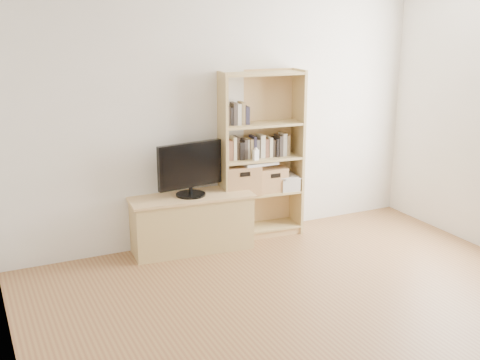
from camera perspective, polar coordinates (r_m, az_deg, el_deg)
floor at (r=4.53m, az=11.66°, el=-15.41°), size 4.50×5.00×0.01m
back_wall at (r=6.13m, az=-1.83°, el=6.18°), size 4.50×0.02×2.60m
left_wall at (r=3.21m, az=-21.02°, el=-3.82°), size 0.02×5.00×2.60m
tv_stand at (r=6.04m, az=-4.63°, el=-4.13°), size 1.21×0.54×0.54m
bookshelf at (r=6.24m, az=2.00°, el=2.35°), size 0.90×0.39×1.75m
television at (r=5.87m, az=-4.75°, el=1.04°), size 0.68×0.15×0.54m
books_row_mid at (r=6.24m, az=1.94°, el=3.28°), size 0.90×0.24×0.24m
books_row_upper at (r=6.10m, az=0.28°, el=6.31°), size 0.42×0.19×0.21m
baby_monitor at (r=6.11m, az=1.51°, el=2.39°), size 0.06×0.05×0.11m
basket_left at (r=6.22m, az=0.01°, el=0.06°), size 0.40×0.34×0.31m
basket_right at (r=6.34m, az=2.89°, el=0.11°), size 0.32×0.26×0.25m
laptop at (r=6.23m, az=1.71°, el=1.68°), size 0.36×0.25×0.03m
magazine_stack at (r=6.44m, az=4.47°, el=-0.25°), size 0.23×0.31×0.13m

